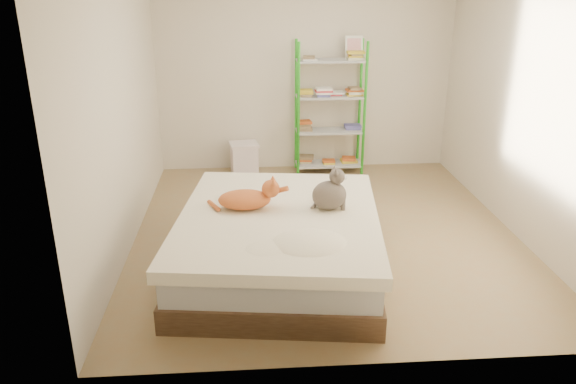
{
  "coord_description": "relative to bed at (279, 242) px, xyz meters",
  "views": [
    {
      "loc": [
        -0.75,
        -5.15,
        2.44
      ],
      "look_at": [
        -0.41,
        -0.46,
        0.62
      ],
      "focal_mm": 35.0,
      "sensor_mm": 36.0,
      "label": 1
    }
  ],
  "objects": [
    {
      "name": "bed",
      "position": [
        0.0,
        0.0,
        0.0
      ],
      "size": [
        1.94,
        2.3,
        0.54
      ],
      "rotation": [
        0.0,
        0.0,
        -0.13
      ],
      "color": "brown",
      "rests_on": "ground"
    },
    {
      "name": "room",
      "position": [
        0.51,
        0.76,
        1.03
      ],
      "size": [
        3.81,
        4.21,
        2.61
      ],
      "color": "#8A7A56",
      "rests_on": "ground"
    },
    {
      "name": "orange_cat",
      "position": [
        -0.29,
        0.14,
        0.38
      ],
      "size": [
        0.54,
        0.3,
        0.22
      ],
      "primitive_type": null,
      "rotation": [
        0.0,
        0.0,
        -0.01
      ],
      "color": "orange",
      "rests_on": "bed"
    },
    {
      "name": "grey_cat",
      "position": [
        0.44,
        0.08,
        0.45
      ],
      "size": [
        0.34,
        0.29,
        0.37
      ],
      "primitive_type": null,
      "rotation": [
        0.0,
        0.0,
        1.62
      ],
      "color": "#6F6258",
      "rests_on": "bed"
    },
    {
      "name": "white_bin",
      "position": [
        -0.3,
        2.61,
        -0.06
      ],
      "size": [
        0.4,
        0.37,
        0.42
      ],
      "rotation": [
        0.0,
        0.0,
        0.15
      ],
      "color": "white",
      "rests_on": "ground"
    },
    {
      "name": "shelf_unit",
      "position": [
        0.82,
        2.64,
        0.55
      ],
      "size": [
        0.88,
        0.36,
        1.74
      ],
      "color": "green",
      "rests_on": "ground"
    },
    {
      "name": "cardboard_box",
      "position": [
        0.54,
        1.3,
        -0.11
      ],
      "size": [
        0.48,
        0.47,
        0.36
      ],
      "rotation": [
        0.0,
        0.0,
        -0.11
      ],
      "color": "#B3784B",
      "rests_on": "ground"
    }
  ]
}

